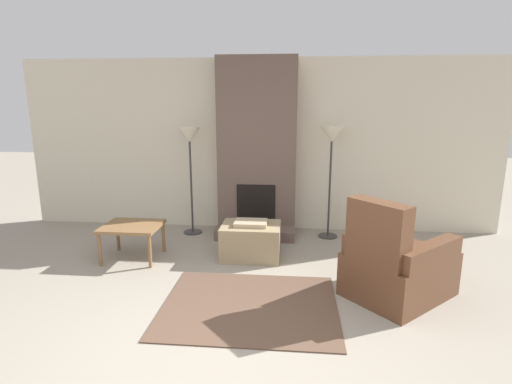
% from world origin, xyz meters
% --- Properties ---
extents(ground_plane, '(24.00, 24.00, 0.00)m').
position_xyz_m(ground_plane, '(0.00, 0.00, 0.00)').
color(ground_plane, gray).
extents(wall_back, '(7.30, 0.06, 2.60)m').
position_xyz_m(wall_back, '(0.00, 3.39, 1.30)').
color(wall_back, beige).
rests_on(wall_back, ground_plane).
extents(fireplace, '(1.16, 0.71, 2.60)m').
position_xyz_m(fireplace, '(0.00, 3.16, 1.23)').
color(fireplace, brown).
rests_on(fireplace, ground_plane).
extents(ottoman, '(0.75, 0.56, 0.48)m').
position_xyz_m(ottoman, '(0.02, 2.11, 0.22)').
color(ottoman, '#998460').
rests_on(ottoman, ground_plane).
extents(armchair, '(1.28, 1.26, 1.06)m').
position_xyz_m(armchair, '(1.59, 1.18, 0.31)').
color(armchair, brown).
rests_on(armchair, ground_plane).
extents(side_table, '(0.71, 0.60, 0.45)m').
position_xyz_m(side_table, '(-1.48, 1.92, 0.39)').
color(side_table, brown).
rests_on(side_table, ground_plane).
extents(floor_lamp_left, '(0.35, 0.35, 1.61)m').
position_xyz_m(floor_lamp_left, '(-0.97, 3.00, 1.40)').
color(floor_lamp_left, '#333333').
rests_on(floor_lamp_left, ground_plane).
extents(floor_lamp_right, '(0.35, 0.35, 1.63)m').
position_xyz_m(floor_lamp_right, '(1.07, 3.00, 1.42)').
color(floor_lamp_right, '#333333').
rests_on(floor_lamp_right, ground_plane).
extents(area_rug, '(1.71, 1.40, 0.01)m').
position_xyz_m(area_rug, '(0.14, 0.84, 0.01)').
color(area_rug, brown).
rests_on(area_rug, ground_plane).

